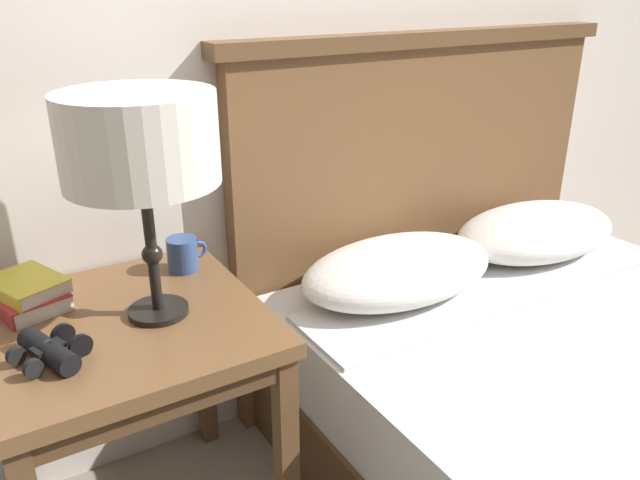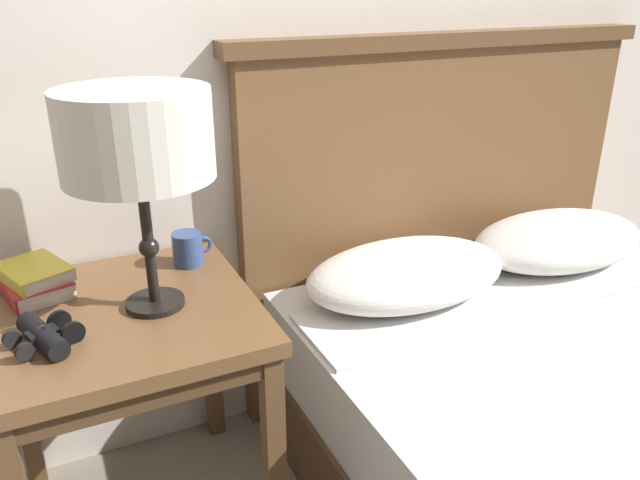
% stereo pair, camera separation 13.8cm
% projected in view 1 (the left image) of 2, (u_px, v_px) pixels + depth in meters
% --- Properties ---
extents(nightstand, '(0.58, 0.58, 0.62)m').
position_uv_depth(nightstand, '(128.00, 351.00, 1.38)').
color(nightstand, brown).
rests_on(nightstand, ground_plane).
extents(bed, '(1.40, 1.90, 1.16)m').
position_uv_depth(bed, '(627.00, 430.00, 1.53)').
color(bed, '#4E3520').
rests_on(bed, ground_plane).
extents(table_lamp, '(0.31, 0.31, 0.48)m').
position_uv_depth(table_lamp, '(139.00, 143.00, 1.22)').
color(table_lamp, black).
rests_on(table_lamp, nightstand).
extents(book_on_nightstand, '(0.17, 0.21, 0.04)m').
position_uv_depth(book_on_nightstand, '(27.00, 299.00, 1.39)').
color(book_on_nightstand, silver).
rests_on(book_on_nightstand, nightstand).
extents(book_stacked_on_top, '(0.18, 0.20, 0.03)m').
position_uv_depth(book_stacked_on_top, '(26.00, 285.00, 1.37)').
color(book_stacked_on_top, silver).
rests_on(book_stacked_on_top, book_on_nightstand).
extents(binoculars_pair, '(0.15, 0.16, 0.05)m').
position_uv_depth(binoculars_pair, '(49.00, 350.00, 1.19)').
color(binoculars_pair, black).
rests_on(binoculars_pair, nightstand).
extents(coffee_mug, '(0.10, 0.08, 0.08)m').
position_uv_depth(coffee_mug, '(183.00, 254.00, 1.55)').
color(coffee_mug, '#334C84').
rests_on(coffee_mug, nightstand).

